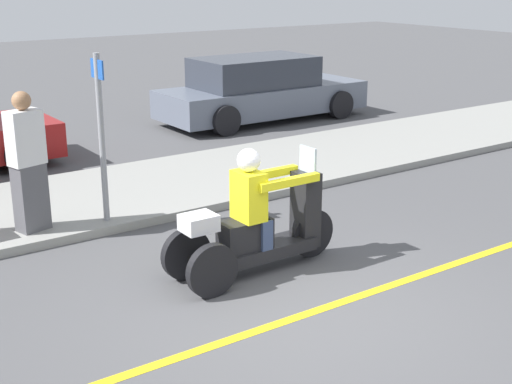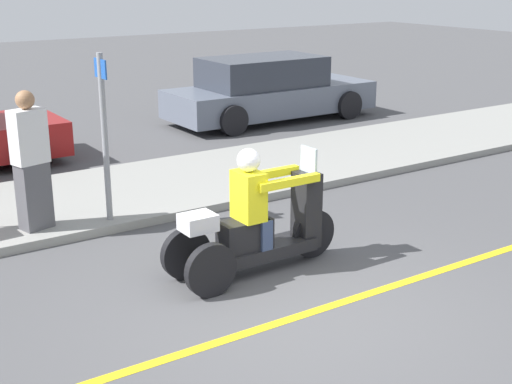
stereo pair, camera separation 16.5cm
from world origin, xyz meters
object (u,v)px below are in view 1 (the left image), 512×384
at_px(motorcycle_trike, 256,228).
at_px(spectator_with_child, 28,165).
at_px(street_sign, 101,132).
at_px(parked_car_lot_right, 260,90).

height_order(motorcycle_trike, spectator_with_child, spectator_with_child).
height_order(motorcycle_trike, street_sign, street_sign).
relative_size(parked_car_lot_right, street_sign, 2.19).
bearing_deg(motorcycle_trike, parked_car_lot_right, 54.49).
relative_size(spectator_with_child, parked_car_lot_right, 0.37).
relative_size(spectator_with_child, street_sign, 0.81).
xyz_separation_m(spectator_with_child, parked_car_lot_right, (6.69, 4.46, -0.29)).
distance_m(motorcycle_trike, spectator_with_child, 3.07).
distance_m(spectator_with_child, parked_car_lot_right, 8.04).
height_order(spectator_with_child, parked_car_lot_right, spectator_with_child).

